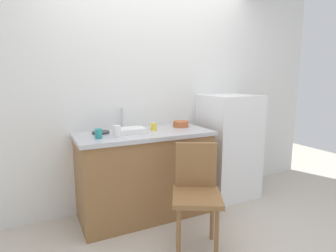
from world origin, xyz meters
name	(u,v)px	position (x,y,z in m)	size (l,w,h in m)	color
ground_plane	(193,240)	(0.00, 0.00, 0.00)	(8.00, 8.00, 0.00)	#BCB2A3
back_wall	(149,93)	(0.00, 1.00, 1.28)	(4.80, 0.10, 2.56)	silver
cabinet_base	(145,175)	(-0.21, 0.65, 0.43)	(1.34, 0.60, 0.86)	olive
countertop	(144,134)	(-0.21, 0.65, 0.88)	(1.38, 0.64, 0.04)	#B7B7BC
faucet	(122,119)	(-0.36, 0.90, 1.01)	(0.02, 0.02, 0.23)	#B7B7BC
refrigerator	(229,146)	(0.91, 0.67, 0.62)	(0.62, 0.56, 1.25)	white
chair	(196,191)	(-0.02, -0.07, 0.50)	(0.54, 0.54, 0.89)	olive
dish_tray	(131,130)	(-0.35, 0.66, 0.92)	(0.28, 0.20, 0.05)	white
terracotta_bowl	(181,124)	(0.27, 0.74, 0.93)	(0.17, 0.17, 0.07)	#B25B33
hotplate	(101,132)	(-0.62, 0.77, 0.91)	(0.17, 0.17, 0.02)	#2D2D2D
cup_teal	(98,134)	(-0.69, 0.55, 0.94)	(0.07, 0.07, 0.09)	teal
cup_yellow	(154,127)	(-0.08, 0.69, 0.94)	(0.06, 0.06, 0.08)	yellow
cup_white	(117,131)	(-0.52, 0.53, 0.95)	(0.07, 0.07, 0.11)	white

